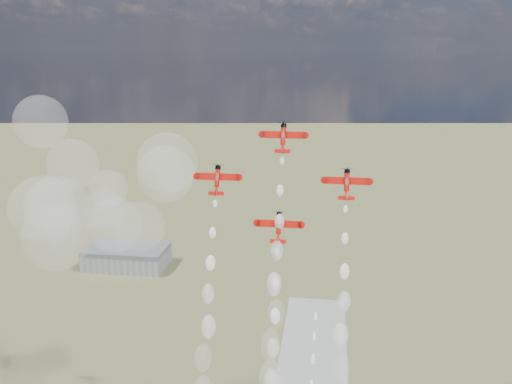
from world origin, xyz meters
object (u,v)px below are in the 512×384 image
object	(u,v)px
hangar	(127,257)
plane_left	(217,179)
plane_right	(347,184)
plane_slot	(279,227)
plane_lead	(283,137)

from	to	relation	value
hangar	plane_left	bearing A→B (deg)	-61.53
plane_right	plane_slot	size ratio (longest dim) A/B	1.00
plane_left	plane_right	bearing A→B (deg)	0.00
plane_lead	plane_left	world-z (taller)	plane_lead
plane_lead	plane_slot	bearing A→B (deg)	-90.00
hangar	plane_right	bearing A→B (deg)	-54.46
plane_left	plane_right	world-z (taller)	same
plane_slot	hangar	bearing A→B (deg)	121.51
hangar	plane_slot	world-z (taller)	plane_slot
plane_left	hangar	bearing A→B (deg)	118.47
plane_left	plane_slot	distance (m)	18.86
plane_lead	plane_right	distance (m)	18.86
plane_left	plane_lead	bearing A→B (deg)	16.05
plane_slot	plane_left	bearing A→B (deg)	163.95
plane_lead	plane_right	world-z (taller)	plane_lead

